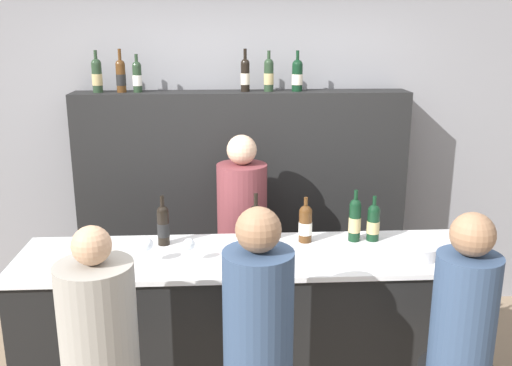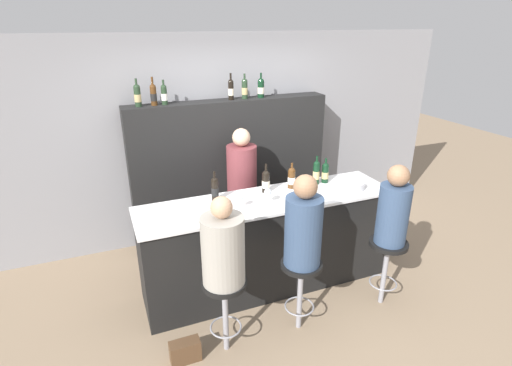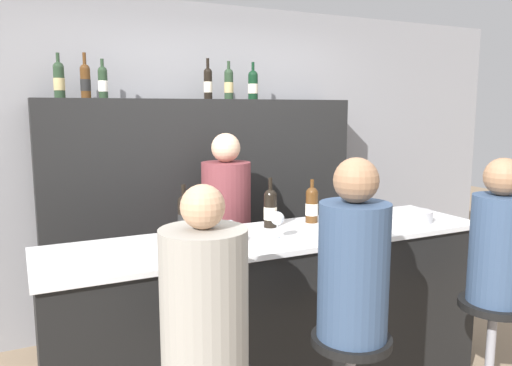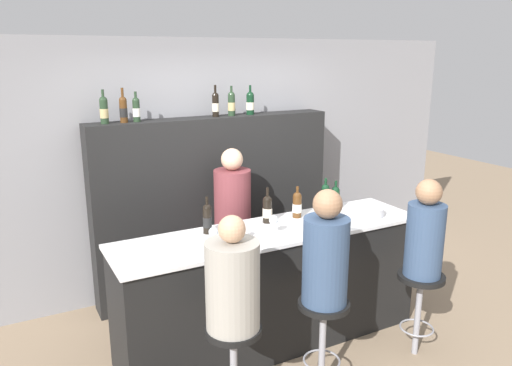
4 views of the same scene
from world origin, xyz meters
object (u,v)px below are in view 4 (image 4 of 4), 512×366
object	(u,v)px
bartender	(233,236)
guest_seated_left	(233,282)
wine_bottle_backbar_1	(123,109)
bar_stool_right	(420,292)
wine_glass_2	(274,221)
guest_seated_right	(425,234)
wine_bottle_counter_3	(325,198)
wine_bottle_backbar_2	(136,109)
wine_bottle_counter_2	(297,204)
wine_bottle_backbar_5	(250,103)
bar_stool_left	(233,348)
wine_glass_0	(214,233)
wine_bottle_backbar_4	(231,103)
metal_bowl	(370,211)
wine_glass_1	(241,228)
wine_bottle_counter_4	(335,198)
guest_seated_middle	(326,255)
wine_bottle_backbar_3	(216,104)
wine_bottle_counter_0	(207,218)
bar_stool_middle	(323,321)
wine_bottle_backbar_0	(104,110)
wine_bottle_counter_1	(267,209)

from	to	relation	value
bartender	guest_seated_left	bearing A→B (deg)	-115.56
wine_bottle_backbar_1	bar_stool_right	world-z (taller)	wine_bottle_backbar_1
wine_glass_2	guest_seated_right	size ratio (longest dim) A/B	0.20
wine_bottle_counter_3	wine_bottle_backbar_2	bearing A→B (deg)	144.42
wine_bottle_counter_2	wine_bottle_backbar_5	xyz separation A→B (m)	(0.06, 1.01, 0.80)
wine_glass_2	guest_seated_left	distance (m)	0.92
wine_bottle_backbar_5	bar_stool_left	xyz separation A→B (m)	(-1.13, -1.91, -1.40)
wine_bottle_backbar_2	wine_glass_0	distance (m)	1.53
wine_bottle_backbar_4	metal_bowl	xyz separation A→B (m)	(0.76, -1.28, -0.89)
wine_glass_2	wine_glass_1	bearing A→B (deg)	180.00
wine_bottle_counter_3	wine_bottle_counter_4	distance (m)	0.12
wine_glass_0	guest_seated_middle	size ratio (longest dim) A/B	0.17
wine_bottle_counter_2	bar_stool_left	xyz separation A→B (m)	(-1.06, -0.90, -0.59)
wine_bottle_counter_4	wine_bottle_counter_2	bearing A→B (deg)	180.00
bar_stool_right	wine_bottle_backbar_3	bearing A→B (deg)	116.28
wine_glass_0	guest_seated_middle	bearing A→B (deg)	-47.28
wine_bottle_counter_0	wine_glass_2	world-z (taller)	wine_bottle_counter_0
guest_seated_left	wine_bottle_backbar_1	bearing A→B (deg)	94.93
wine_glass_0	metal_bowl	size ratio (longest dim) A/B	0.59
guest_seated_left	bar_stool_middle	size ratio (longest dim) A/B	1.07
wine_bottle_counter_4	wine_bottle_backbar_0	bearing A→B (deg)	150.91
wine_bottle_counter_0	metal_bowl	distance (m)	1.49
wine_bottle_backbar_1	wine_bottle_backbar_2	xyz separation A→B (m)	(0.12, 0.00, -0.01)
bar_stool_left	guest_seated_middle	xyz separation A→B (m)	(0.72, 0.00, 0.52)
wine_bottle_backbar_3	bar_stool_right	bearing A→B (deg)	-63.72
metal_bowl	wine_bottle_backbar_1	bearing A→B (deg)	145.21
wine_bottle_counter_3	bar_stool_middle	world-z (taller)	wine_bottle_counter_3
wine_bottle_counter_1	metal_bowl	xyz separation A→B (m)	(0.91, -0.27, -0.09)
wine_bottle_backbar_0	wine_bottle_backbar_1	xyz separation A→B (m)	(0.17, -0.00, -0.00)
wine_bottle_counter_2	wine_bottle_backbar_3	distance (m)	1.33
wine_bottle_backbar_0	wine_bottle_backbar_5	xyz separation A→B (m)	(1.46, -0.00, -0.01)
wine_bottle_counter_2	metal_bowl	xyz separation A→B (m)	(0.61, -0.27, -0.08)
wine_bottle_counter_2	wine_glass_2	size ratio (longest dim) A/B	1.78
wine_bottle_counter_2	bartender	distance (m)	0.79
wine_bottle_backbar_3	guest_seated_left	size ratio (longest dim) A/B	0.41
wine_bottle_backbar_1	bar_stool_right	bearing A→B (deg)	-45.95
wine_bottle_backbar_4	bar_stool_right	distance (m)	2.49
wine_bottle_backbar_1	metal_bowl	distance (m)	2.41
wine_bottle_counter_2	wine_glass_1	distance (m)	0.74
wine_bottle_backbar_4	bar_stool_left	distance (m)	2.54
wine_bottle_backbar_5	wine_bottle_backbar_4	bearing A→B (deg)	180.00
wine_glass_2	bar_stool_left	size ratio (longest dim) A/B	0.22
metal_bowl	guest_seated_middle	size ratio (longest dim) A/B	0.30
metal_bowl	guest_seated_left	bearing A→B (deg)	-159.17
wine_bottle_counter_2	bartender	size ratio (longest dim) A/B	0.18
wine_glass_2	wine_bottle_backbar_5	bearing A→B (deg)	70.28
wine_bottle_backbar_4	wine_bottle_backbar_2	bearing A→B (deg)	180.00
wine_bottle_backbar_2	wine_bottle_backbar_4	size ratio (longest dim) A/B	0.93
wine_bottle_backbar_4	bar_stool_right	size ratio (longest dim) A/B	0.41
guest_seated_left	bartender	size ratio (longest dim) A/B	0.48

